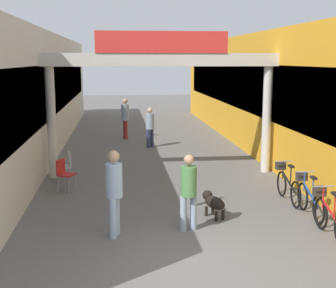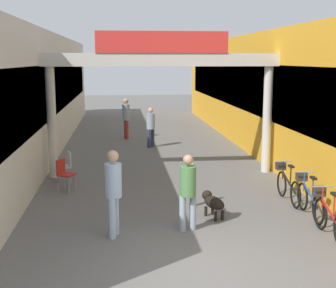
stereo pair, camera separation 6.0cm
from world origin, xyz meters
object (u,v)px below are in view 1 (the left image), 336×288
pedestrian_carrying_crate (150,125)px  dog_on_leash (213,202)px  pedestrian_with_dog (189,188)px  bicycle_red_nearest (329,215)px  pedestrian_companion (114,187)px  pedestrian_elderly_walking (125,116)px  cafe_chair_aluminium_farther (66,164)px  bicycle_blue_second (309,197)px  bollard_post_metal (192,184)px  cafe_chair_red_nearer (64,172)px  bicycle_black_third (287,184)px

pedestrian_carrying_crate → dog_on_leash: 8.88m
pedestrian_with_dog → bicycle_red_nearest: bearing=-12.1°
bicycle_red_nearest → pedestrian_companion: bearing=174.3°
pedestrian_elderly_walking → cafe_chair_aluminium_farther: bearing=-104.1°
bicycle_red_nearest → cafe_chair_aluminium_farther: (-5.79, 4.92, 0.10)m
bicycle_blue_second → bollard_post_metal: bollard_post_metal is taller
pedestrian_carrying_crate → cafe_chair_red_nearer: 6.87m
bicycle_blue_second → cafe_chair_aluminium_farther: bearing=148.4°
dog_on_leash → cafe_chair_red_nearer: (-3.63, 2.56, 0.18)m
pedestrian_companion → bicycle_blue_second: bearing=10.8°
bicycle_blue_second → bollard_post_metal: 2.75m
pedestrian_elderly_walking → cafe_chair_red_nearer: size_ratio=2.07×
dog_on_leash → bollard_post_metal: 0.92m
pedestrian_with_dog → bicycle_red_nearest: 2.92m
bicycle_black_third → bollard_post_metal: size_ratio=1.52×
dog_on_leash → bollard_post_metal: bollard_post_metal is taller
pedestrian_companion → pedestrian_elderly_walking: (0.43, 11.92, 0.03)m
pedestrian_with_dog → pedestrian_elderly_walking: 11.80m
dog_on_leash → bicycle_blue_second: bearing=-2.8°
bicycle_black_third → cafe_chair_aluminium_farther: bearing=157.1°
bicycle_black_third → cafe_chair_aluminium_farther: bicycle_black_third is taller
pedestrian_companion → bicycle_black_third: size_ratio=1.06×
pedestrian_companion → cafe_chair_red_nearer: bearing=111.6°
pedestrian_companion → bicycle_red_nearest: size_ratio=1.06×
dog_on_leash → bollard_post_metal: size_ratio=0.73×
dog_on_leash → bicycle_red_nearest: bearing=-33.3°
pedestrian_elderly_walking → pedestrian_with_dog: bearing=-84.6°
cafe_chair_red_nearer → dog_on_leash: bearing=-35.1°
pedestrian_companion → pedestrian_elderly_walking: size_ratio=0.97×
dog_on_leash → bicycle_blue_second: (2.23, -0.11, 0.08)m
cafe_chair_aluminium_farther → pedestrian_elderly_walking: bearing=75.9°
bicycle_red_nearest → bollard_post_metal: 3.33m
cafe_chair_red_nearer → bicycle_blue_second: bearing=-24.4°
pedestrian_carrying_crate → bicycle_red_nearest: pedestrian_carrying_crate is taller
dog_on_leash → bicycle_red_nearest: bicycle_red_nearest is taller
pedestrian_carrying_crate → dog_on_leash: bearing=-84.6°
pedestrian_carrying_crate → dog_on_leash: (0.83, -8.82, -0.57)m
bollard_post_metal → cafe_chair_aluminium_farther: (-3.31, 2.70, -0.03)m
pedestrian_elderly_walking → bollard_post_metal: 10.25m
dog_on_leash → cafe_chair_aluminium_farther: bearing=136.1°
pedestrian_elderly_walking → dog_on_leash: 11.14m
pedestrian_elderly_walking → bollard_post_metal: size_ratio=1.66×
bollard_post_metal → pedestrian_carrying_crate: bearing=93.4°
pedestrian_companion → bollard_post_metal: bearing=43.5°
cafe_chair_red_nearer → bollard_post_metal: bearing=-27.8°
bollard_post_metal → cafe_chair_aluminium_farther: bearing=140.8°
bollard_post_metal → cafe_chair_aluminium_farther: size_ratio=1.25×
pedestrian_elderly_walking → pedestrian_companion: bearing=-92.1°
dog_on_leash → bollard_post_metal: bearing=113.2°
bicycle_blue_second → bicycle_black_third: size_ratio=1.00×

